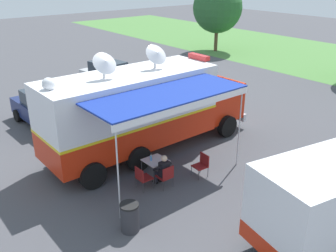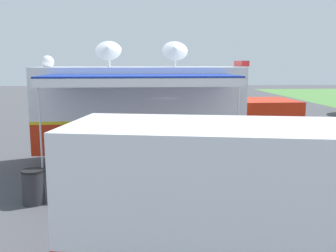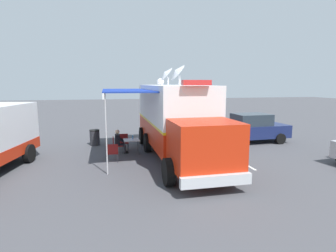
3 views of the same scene
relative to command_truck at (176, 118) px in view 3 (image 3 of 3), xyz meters
The scene contains 11 objects.
ground_plane 2.09m from the command_truck, 91.82° to the right, with size 100.00×100.00×0.00m, color #47474C.
lot_stripe 3.39m from the command_truck, behind, with size 0.12×4.80×0.01m, color silver.
command_truck is the anchor object (origin of this frame).
folding_table 2.68m from the command_truck, 27.85° to the right, with size 0.81×0.81×0.73m.
water_bottle 2.60m from the command_truck, 31.85° to the right, with size 0.07×0.07×0.22m.
folding_chair_at_table 3.45m from the command_truck, 23.20° to the right, with size 0.49×0.49×0.87m.
folding_chair_beside_table 3.43m from the command_truck, 38.69° to the right, with size 0.49×0.49×0.87m.
folding_chair_spare_by_truck 3.38m from the command_truck, ahead, with size 0.51×0.51×0.87m.
seated_responder 3.23m from the command_truck, 24.68° to the right, with size 0.66×0.56×1.25m.
trash_bin 5.56m from the command_truck, 41.07° to the right, with size 0.57×0.57×0.91m.
car_far_corner 5.99m from the command_truck, 156.88° to the right, with size 4.28×2.17×1.76m.
Camera 3 is at (3.16, 13.59, 3.60)m, focal length 29.37 mm.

